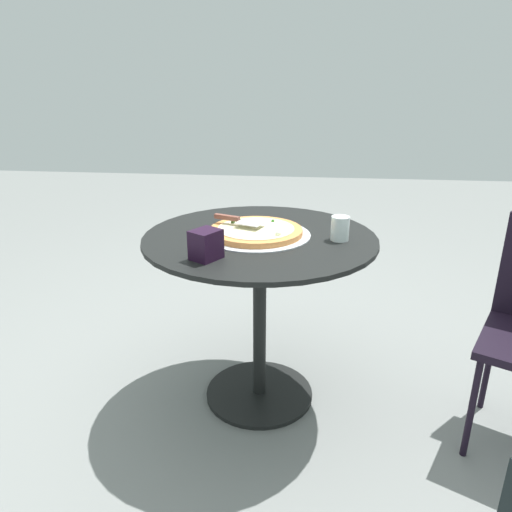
{
  "coord_description": "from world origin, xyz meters",
  "views": [
    {
      "loc": [
        1.73,
        0.18,
        1.31
      ],
      "look_at": [
        -0.01,
        -0.02,
        0.65
      ],
      "focal_mm": 33.12,
      "sensor_mm": 36.0,
      "label": 1
    }
  ],
  "objects_px": {
    "patio_table": "(260,278)",
    "drinking_cup": "(340,228)",
    "pizza_on_tray": "(256,231)",
    "napkin_dispenser": "(206,245)",
    "pizza_server": "(238,220)"
  },
  "relations": [
    {
      "from": "patio_table",
      "to": "pizza_on_tray",
      "type": "height_order",
      "value": "pizza_on_tray"
    },
    {
      "from": "patio_table",
      "to": "drinking_cup",
      "type": "distance_m",
      "value": 0.38
    },
    {
      "from": "pizza_server",
      "to": "napkin_dispenser",
      "type": "bearing_deg",
      "value": -11.49
    },
    {
      "from": "napkin_dispenser",
      "to": "pizza_server",
      "type": "bearing_deg",
      "value": -159.58
    },
    {
      "from": "patio_table",
      "to": "pizza_on_tray",
      "type": "bearing_deg",
      "value": -116.52
    },
    {
      "from": "patio_table",
      "to": "napkin_dispenser",
      "type": "distance_m",
      "value": 0.39
    },
    {
      "from": "drinking_cup",
      "to": "pizza_server",
      "type": "bearing_deg",
      "value": -97.96
    },
    {
      "from": "drinking_cup",
      "to": "napkin_dispenser",
      "type": "xyz_separation_m",
      "value": [
        0.25,
        -0.46,
        0.0
      ]
    },
    {
      "from": "pizza_on_tray",
      "to": "pizza_server",
      "type": "bearing_deg",
      "value": -109.62
    },
    {
      "from": "pizza_on_tray",
      "to": "napkin_dispenser",
      "type": "relative_size",
      "value": 4.22
    },
    {
      "from": "drinking_cup",
      "to": "napkin_dispenser",
      "type": "distance_m",
      "value": 0.52
    },
    {
      "from": "patio_table",
      "to": "napkin_dispenser",
      "type": "relative_size",
      "value": 9.01
    },
    {
      "from": "pizza_on_tray",
      "to": "napkin_dispenser",
      "type": "bearing_deg",
      "value": -26.11
    },
    {
      "from": "pizza_server",
      "to": "napkin_dispenser",
      "type": "relative_size",
      "value": 2.12
    },
    {
      "from": "pizza_server",
      "to": "pizza_on_tray",
      "type": "bearing_deg",
      "value": 70.38
    }
  ]
}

